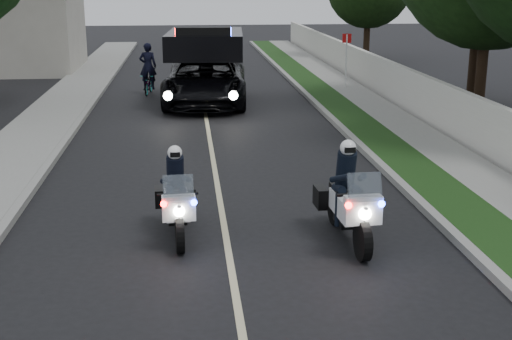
# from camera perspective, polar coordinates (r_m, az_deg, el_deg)

# --- Properties ---
(ground) EXTENTS (120.00, 120.00, 0.00)m
(ground) POSITION_cam_1_polar(r_m,az_deg,el_deg) (10.87, -1.91, -9.16)
(ground) COLOR black
(ground) RESTS_ON ground
(curb_right) EXTENTS (0.20, 60.00, 0.15)m
(curb_right) POSITION_cam_1_polar(r_m,az_deg,el_deg) (20.89, 7.44, 3.15)
(curb_right) COLOR gray
(curb_right) RESTS_ON ground
(grass_verge) EXTENTS (1.20, 60.00, 0.16)m
(grass_verge) POSITION_cam_1_polar(r_m,az_deg,el_deg) (21.06, 9.29, 3.18)
(grass_verge) COLOR #193814
(grass_verge) RESTS_ON ground
(sidewalk_right) EXTENTS (1.40, 60.00, 0.16)m
(sidewalk_right) POSITION_cam_1_polar(r_m,az_deg,el_deg) (21.43, 12.66, 3.22)
(sidewalk_right) COLOR gray
(sidewalk_right) RESTS_ON ground
(property_wall) EXTENTS (0.22, 60.00, 1.50)m
(property_wall) POSITION_cam_1_polar(r_m,az_deg,el_deg) (21.64, 15.29, 4.98)
(property_wall) COLOR beige
(property_wall) RESTS_ON ground
(curb_left) EXTENTS (0.20, 60.00, 0.15)m
(curb_left) POSITION_cam_1_polar(r_m,az_deg,el_deg) (20.63, -15.36, 2.55)
(curb_left) COLOR gray
(curb_left) RESTS_ON ground
(sidewalk_left) EXTENTS (2.00, 60.00, 0.16)m
(sidewalk_left) POSITION_cam_1_polar(r_m,az_deg,el_deg) (20.84, -18.34, 2.45)
(sidewalk_left) COLOR gray
(sidewalk_left) RESTS_ON ground
(lane_marking) EXTENTS (0.12, 50.00, 0.01)m
(lane_marking) POSITION_cam_1_polar(r_m,az_deg,el_deg) (20.37, -3.89, 2.71)
(lane_marking) COLOR #BFB78C
(lane_marking) RESTS_ON ground
(police_moto_left) EXTENTS (0.80, 2.00, 1.67)m
(police_moto_left) POSITION_cam_1_polar(r_m,az_deg,el_deg) (12.75, -6.50, -5.39)
(police_moto_left) COLOR silver
(police_moto_left) RESTS_ON ground
(police_moto_right) EXTENTS (0.85, 2.18, 1.83)m
(police_moto_right) POSITION_cam_1_polar(r_m,az_deg,el_deg) (12.55, 7.56, -5.79)
(police_moto_right) COLOR silver
(police_moto_right) RESTS_ON ground
(police_suv) EXTENTS (3.40, 6.57, 3.10)m
(police_suv) POSITION_cam_1_polar(r_m,az_deg,el_deg) (26.00, -4.16, 5.54)
(police_suv) COLOR black
(police_suv) RESTS_ON ground
(bicycle) EXTENTS (0.71, 1.58, 0.80)m
(bicycle) POSITION_cam_1_polar(r_m,az_deg,el_deg) (28.36, -8.86, 6.24)
(bicycle) COLOR black
(bicycle) RESTS_ON ground
(cyclist) EXTENTS (0.68, 0.46, 1.86)m
(cyclist) POSITION_cam_1_polar(r_m,az_deg,el_deg) (28.36, -8.86, 6.24)
(cyclist) COLOR black
(cyclist) RESTS_ON ground
(sign_post) EXTENTS (0.40, 0.40, 2.41)m
(sign_post) POSITION_cam_1_polar(r_m,az_deg,el_deg) (29.25, 7.40, 6.58)
(sign_post) COLOR #A10B1C
(sign_post) RESTS_ON ground
(tree_right_b) EXTENTS (7.13, 7.13, 10.30)m
(tree_right_b) POSITION_cam_1_polar(r_m,az_deg,el_deg) (24.74, 17.90, 4.30)
(tree_right_b) COLOR #193712
(tree_right_b) RESTS_ON ground
(tree_right_c) EXTENTS (7.24, 7.24, 11.99)m
(tree_right_c) POSITION_cam_1_polar(r_m,az_deg,el_deg) (26.04, 17.90, 4.84)
(tree_right_c) COLOR black
(tree_right_c) RESTS_ON ground
(tree_right_d) EXTENTS (6.83, 6.83, 11.31)m
(tree_right_d) POSITION_cam_1_polar(r_m,az_deg,el_deg) (26.55, 17.34, 5.08)
(tree_right_d) COLOR #194216
(tree_right_d) RESTS_ON ground
(tree_right_e) EXTENTS (6.38, 6.38, 8.02)m
(tree_right_e) POSITION_cam_1_polar(r_m,az_deg,el_deg) (40.93, 9.09, 9.10)
(tree_right_e) COLOR black
(tree_right_e) RESTS_ON ground
(tree_left_far) EXTENTS (8.86, 8.86, 11.83)m
(tree_left_far) POSITION_cam_1_polar(r_m,az_deg,el_deg) (39.64, -19.45, 8.20)
(tree_left_far) COLOR #163511
(tree_left_far) RESTS_ON ground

